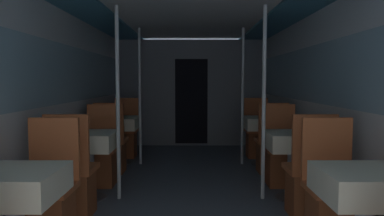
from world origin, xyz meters
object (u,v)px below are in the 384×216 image
chair_left_far_1 (100,160)px  chair_left_near_2 (111,151)px  chair_left_far_0 (48,207)px  dining_table_right_2 (263,126)px  dining_table_right_1 (293,145)px  support_pole_left_2 (139,97)px  dining_table_left_0 (13,191)px  dining_table_right_0 (365,191)px  dining_table_left_2 (118,126)px  chair_right_far_1 (280,160)px  chair_right_near_2 (270,151)px  support_pole_left_1 (117,104)px  support_pole_right_1 (263,104)px  dining_table_left_1 (88,145)px  chair_left_far_2 (125,139)px  chair_right_near_1 (308,185)px  chair_left_near_1 (72,185)px  support_pole_right_2 (242,97)px  chair_right_far_2 (256,139)px  chair_right_far_0 (332,206)px

chair_left_far_1 → chair_left_near_2: size_ratio=1.00×
chair_left_far_1 → chair_left_far_0: bearing=90.0°
dining_table_right_2 → dining_table_right_1: bearing=-90.0°
chair_left_far_0 → chair_left_far_1: size_ratio=1.00×
support_pole_left_2 → dining_table_right_2: (1.90, 0.00, -0.45)m
dining_table_left_0 → chair_left_far_0: 0.61m
chair_left_far_1 → dining_table_right_0: bearing=134.8°
dining_table_left_2 → chair_left_near_2: size_ratio=0.74×
chair_right_far_1 → chair_right_near_2: size_ratio=1.00×
support_pole_left_1 → chair_left_near_2: bearing=105.8°
chair_right_far_1 → support_pole_right_1: support_pole_right_1 is taller
dining_table_left_1 → chair_right_far_1: (2.23, 0.54, -0.28)m
dining_table_left_0 → chair_left_far_2: (0.00, 3.94, -0.28)m
chair_left_far_2 → chair_right_near_1: same height
dining_table_left_0 → chair_left_near_1: size_ratio=0.74×
dining_table_left_2 → dining_table_right_0: (2.23, -3.40, 0.00)m
dining_table_left_0 → dining_table_right_0: 2.23m
chair_right_near_2 → dining_table_right_0: bearing=-90.0°
chair_left_near_2 → chair_right_near_1: bearing=-37.3°
dining_table_left_1 → support_pole_right_2: size_ratio=0.35×
dining_table_left_1 → support_pole_left_2: size_ratio=0.35×
support_pole_left_1 → support_pole_right_1: 1.57m
chair_left_near_1 → support_pole_right_2: support_pole_right_2 is taller
support_pole_left_1 → chair_right_far_1: (1.90, 0.54, -0.74)m
dining_table_left_2 → dining_table_right_2: bearing=0.0°
dining_table_right_2 → chair_right_far_2: bearing=90.0°
dining_table_left_0 → chair_right_near_1: 2.52m
support_pole_left_2 → dining_table_right_0: support_pole_left_2 is taller
chair_left_far_1 → dining_table_left_0: bearing=90.0°
dining_table_left_1 → dining_table_right_1: size_ratio=1.00×
support_pole_right_1 → support_pole_right_2: bearing=90.0°
support_pole_left_1 → chair_right_far_2: (1.90, 2.24, -0.74)m
chair_right_near_2 → chair_right_far_2: same height
chair_left_far_1 → dining_table_left_2: (0.00, 1.15, 0.28)m
chair_right_far_2 → support_pole_right_2: support_pole_right_2 is taller
support_pole_left_1 → dining_table_right_2: size_ratio=2.86×
chair_left_near_2 → support_pole_left_2: (0.33, 0.54, 0.74)m
chair_left_far_2 → support_pole_right_2: size_ratio=0.48×
dining_table_right_0 → dining_table_right_1: size_ratio=1.00×
chair_right_far_0 → chair_right_near_2: (0.00, 2.31, 0.00)m
chair_left_near_2 → support_pole_right_1: support_pole_right_1 is taller
chair_left_far_2 → dining_table_right_2: (2.23, -0.54, 0.28)m
dining_table_right_0 → chair_right_far_1: bearing=90.0°
chair_left_far_0 → chair_right_far_2: size_ratio=1.00×
dining_table_left_0 → chair_left_near_2: (0.00, 2.85, -0.28)m
dining_table_left_1 → chair_right_far_2: (2.23, 2.24, -0.28)m
dining_table_right_1 → chair_right_near_2: size_ratio=0.74×
dining_table_left_0 → dining_table_right_1: (2.23, 1.70, 0.00)m
chair_left_near_1 → chair_left_far_2: same height
dining_table_right_1 → support_pole_left_2: bearing=138.2°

